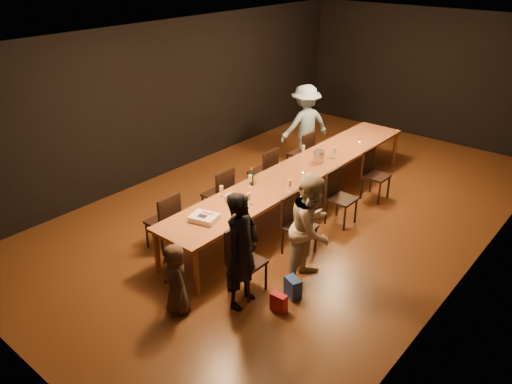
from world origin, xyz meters
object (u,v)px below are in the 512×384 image
Objects in this scene: chair_right_1 at (300,226)px; chair_right_3 at (376,175)px; chair_left_0 at (163,221)px; table at (300,172)px; woman_tan at (311,229)px; child at (176,279)px; woman_birthday at (242,251)px; ice_bucket at (319,156)px; champagne_bottle at (251,176)px; chair_right_2 at (342,198)px; man_blue at (305,125)px; chair_left_1 at (217,194)px; chair_left_3 at (300,153)px; chair_right_0 at (247,261)px; chair_left_2 at (262,171)px; plate_stack at (231,199)px; birthday_cake at (204,218)px.

chair_right_1 and chair_right_3 have the same top height.
chair_left_0 is at bearing -25.28° from chair_right_3.
table is 3.75× the size of woman_tan.
child is at bearing -82.34° from table.
woman_birthday is 3.23m from ice_bucket.
chair_left_0 is (-1.70, -3.60, 0.00)m from chair_right_3.
chair_right_3 is at bearing 180.00° from chair_right_1.
chair_right_2 is at bearing 43.31° from champagne_bottle.
man_blue is at bearing 26.40° from woman_tan.
man_blue is at bearing 5.76° from chair_left_1.
table is at bearing -144.69° from chair_right_1.
table is 1.49m from chair_right_1.
table is 2.81m from woman_birthday.
chair_left_3 reaches higher than table.
chair_right_2 is (0.00, 1.20, 0.00)m from chair_right_1.
table is 6.45× the size of chair_right_3.
chair_right_0 is 4.24× the size of ice_bucket.
chair_right_0 is 0.58× the size of woman_tan.
chair_right_1 is at bearing -8.99° from champagne_bottle.
chair_left_1 is 2.99× the size of champagne_bottle.
ice_bucket is (-0.79, -0.73, 0.39)m from chair_right_3.
chair_left_1 is (0.00, 1.20, 0.00)m from chair_left_0.
table is 0.88m from chair_left_2.
chair_left_3 is at bearing 50.96° from man_blue.
chair_left_1 is at bearing 148.23° from plate_stack.
woman_tan is at bearing -20.85° from champagne_bottle.
chair_right_0 is at bearing -51.54° from champagne_bottle.
plate_stack is at bearing -93.74° from ice_bucket.
chair_right_1 is 1.70m from chair_left_1.
woman_tan is 1.51m from birthday_cake.
woman_birthday is 8.12× the size of plate_stack.
chair_left_1 is at bearing -180.00° from chair_left_2.
man_blue is 4.27m from birthday_cake.
ice_bucket is at bearing 114.72° from child.
ice_bucket is (-0.79, 1.67, 0.39)m from chair_right_1.
champagne_bottle is (-1.09, 0.17, 0.44)m from chair_right_1.
woman_tan is (2.18, -0.43, 0.33)m from chair_left_1.
chair_right_2 is 2.15× the size of birthday_cake.
chair_left_1 is 2.40m from chair_left_3.
chair_right_1 is 0.72m from woman_tan.
chair_right_3 is 1.15m from ice_bucket.
champagne_bottle is at bearing -149.31° from chair_left_2.
chair_right_1 is 1.00× the size of chair_right_3.
champagne_bottle is (-1.21, 1.60, 0.11)m from woman_birthday.
champagne_bottle is at bearing -98.99° from chair_right_1.
child is 4.42× the size of ice_bucket.
chair_left_2 is at bearing 32.99° from man_blue.
chair_left_3 is at bearing 0.00° from chair_left_0.
woman_birthday reaches higher than chair_left_0.
champagne_bottle reaches higher than chair_left_0.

